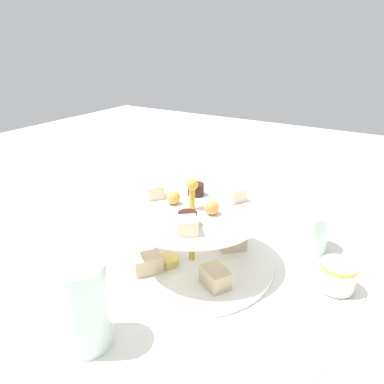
# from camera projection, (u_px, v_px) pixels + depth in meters

# --- Properties ---
(ground_plane) EXTENTS (2.40, 2.40, 0.00)m
(ground_plane) POSITION_uv_depth(u_px,v_px,m) (192.00, 263.00, 0.66)
(ground_plane) COLOR silver
(tiered_serving_stand) EXTENTS (0.29, 0.29, 0.16)m
(tiered_serving_stand) POSITION_uv_depth(u_px,v_px,m) (192.00, 240.00, 0.64)
(tiered_serving_stand) COLOR white
(tiered_serving_stand) RESTS_ON ground_plane
(water_glass_tall_right) EXTENTS (0.07, 0.07, 0.12)m
(water_glass_tall_right) POSITION_uv_depth(u_px,v_px,m) (83.00, 305.00, 0.47)
(water_glass_tall_right) COLOR silver
(water_glass_tall_right) RESTS_ON ground_plane
(water_glass_short_left) EXTENTS (0.06, 0.06, 0.08)m
(water_glass_short_left) POSITION_uv_depth(u_px,v_px,m) (311.00, 231.00, 0.69)
(water_glass_short_left) COLOR silver
(water_glass_short_left) RESTS_ON ground_plane
(teacup_with_saucer) EXTENTS (0.09, 0.09, 0.05)m
(teacup_with_saucer) POSITION_uv_depth(u_px,v_px,m) (337.00, 278.00, 0.58)
(teacup_with_saucer) COLOR white
(teacup_with_saucer) RESTS_ON ground_plane
(butter_knife_left) EXTENTS (0.17, 0.03, 0.00)m
(butter_knife_left) POSITION_uv_depth(u_px,v_px,m) (75.00, 228.00, 0.78)
(butter_knife_left) COLOR silver
(butter_knife_left) RESTS_ON ground_plane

